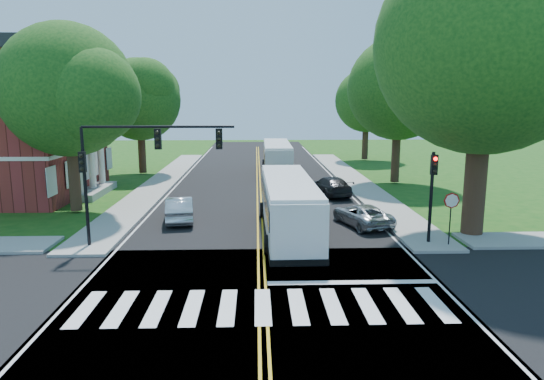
{
  "coord_description": "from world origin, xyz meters",
  "views": [
    {
      "loc": [
        -0.2,
        -16.05,
        6.96
      ],
      "look_at": [
        0.61,
        8.43,
        2.4
      ],
      "focal_mm": 32.0,
      "sensor_mm": 36.0,
      "label": 1
    }
  ],
  "objects_px": {
    "signal_nw": "(134,157)",
    "bus_follow": "(277,157)",
    "hatchback": "(179,209)",
    "bus_lead": "(288,205)",
    "signal_ne": "(432,185)",
    "dark_sedan": "(331,186)",
    "suv": "(362,215)"
  },
  "relations": [
    {
      "from": "suv",
      "to": "signal_nw",
      "type": "bearing_deg",
      "value": 1.58
    },
    {
      "from": "bus_lead",
      "to": "dark_sedan",
      "type": "xyz_separation_m",
      "value": [
        3.81,
        10.33,
        -0.85
      ]
    },
    {
      "from": "signal_nw",
      "to": "hatchback",
      "type": "relative_size",
      "value": 1.65
    },
    {
      "from": "bus_lead",
      "to": "hatchback",
      "type": "height_order",
      "value": "bus_lead"
    },
    {
      "from": "bus_follow",
      "to": "dark_sedan",
      "type": "bearing_deg",
      "value": 107.91
    },
    {
      "from": "hatchback",
      "to": "suv",
      "type": "distance_m",
      "value": 10.51
    },
    {
      "from": "suv",
      "to": "signal_ne",
      "type": "bearing_deg",
      "value": 106.68
    },
    {
      "from": "bus_lead",
      "to": "suv",
      "type": "height_order",
      "value": "bus_lead"
    },
    {
      "from": "signal_nw",
      "to": "suv",
      "type": "relative_size",
      "value": 1.63
    },
    {
      "from": "dark_sedan",
      "to": "suv",
      "type": "bearing_deg",
      "value": 79.99
    },
    {
      "from": "hatchback",
      "to": "bus_lead",
      "type": "bearing_deg",
      "value": 145.64
    },
    {
      "from": "signal_nw",
      "to": "bus_lead",
      "type": "relative_size",
      "value": 0.63
    },
    {
      "from": "hatchback",
      "to": "suv",
      "type": "relative_size",
      "value": 0.99
    },
    {
      "from": "signal_ne",
      "to": "signal_nw",
      "type": "bearing_deg",
      "value": -179.95
    },
    {
      "from": "signal_nw",
      "to": "dark_sedan",
      "type": "xyz_separation_m",
      "value": [
        11.14,
        12.56,
        -3.67
      ]
    },
    {
      "from": "signal_nw",
      "to": "hatchback",
      "type": "height_order",
      "value": "signal_nw"
    },
    {
      "from": "bus_lead",
      "to": "bus_follow",
      "type": "relative_size",
      "value": 1.0
    },
    {
      "from": "signal_nw",
      "to": "bus_lead",
      "type": "distance_m",
      "value": 8.16
    },
    {
      "from": "signal_nw",
      "to": "dark_sedan",
      "type": "distance_m",
      "value": 17.18
    },
    {
      "from": "signal_nw",
      "to": "bus_lead",
      "type": "height_order",
      "value": "signal_nw"
    },
    {
      "from": "hatchback",
      "to": "dark_sedan",
      "type": "relative_size",
      "value": 0.9
    },
    {
      "from": "signal_nw",
      "to": "suv",
      "type": "distance_m",
      "value": 12.75
    },
    {
      "from": "bus_follow",
      "to": "hatchback",
      "type": "height_order",
      "value": "bus_follow"
    },
    {
      "from": "signal_nw",
      "to": "bus_follow",
      "type": "relative_size",
      "value": 0.63
    },
    {
      "from": "signal_ne",
      "to": "hatchback",
      "type": "distance_m",
      "value": 14.07
    },
    {
      "from": "signal_ne",
      "to": "hatchback",
      "type": "relative_size",
      "value": 1.01
    },
    {
      "from": "bus_lead",
      "to": "signal_nw",
      "type": "bearing_deg",
      "value": 15.95
    },
    {
      "from": "signal_ne",
      "to": "suv",
      "type": "xyz_separation_m",
      "value": [
        -2.48,
        3.78,
        -2.34
      ]
    },
    {
      "from": "dark_sedan",
      "to": "bus_lead",
      "type": "bearing_deg",
      "value": 56.84
    },
    {
      "from": "dark_sedan",
      "to": "signal_nw",
      "type": "bearing_deg",
      "value": 35.55
    },
    {
      "from": "bus_follow",
      "to": "suv",
      "type": "xyz_separation_m",
      "value": [
        3.92,
        -19.84,
        -0.94
      ]
    },
    {
      "from": "signal_ne",
      "to": "dark_sedan",
      "type": "distance_m",
      "value": 13.08
    }
  ]
}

